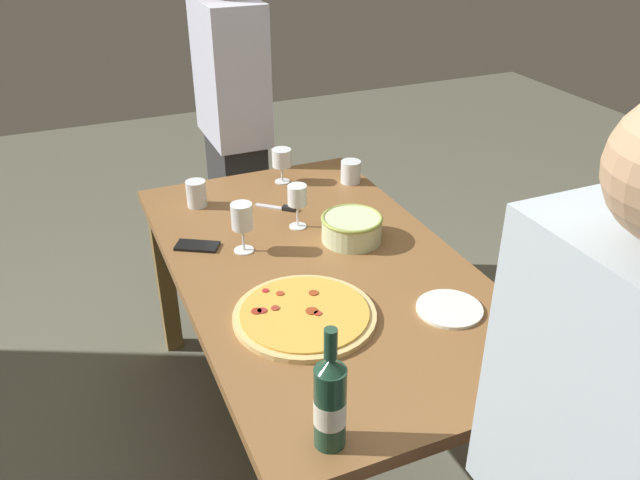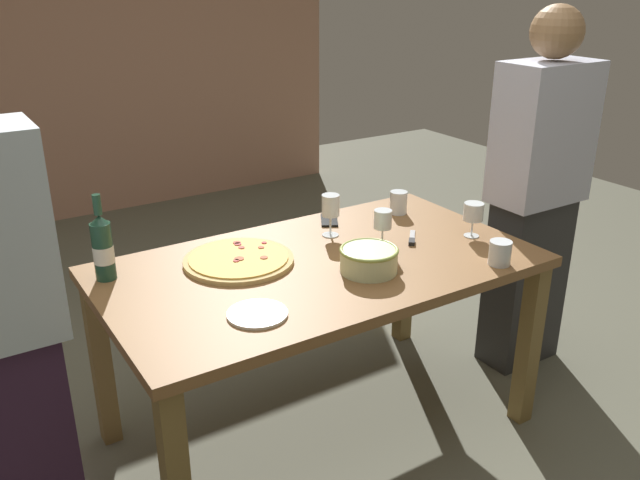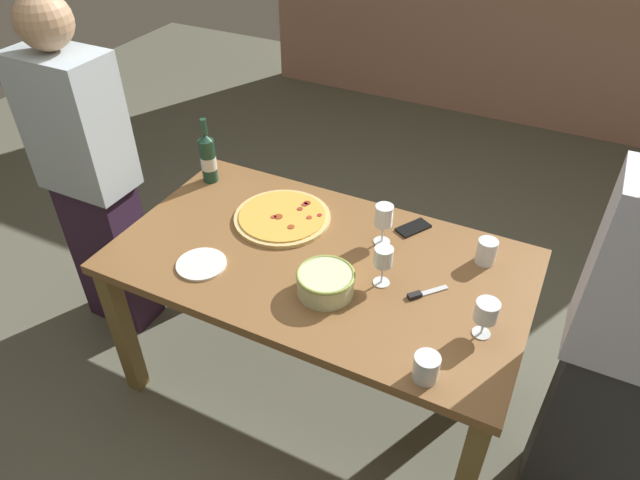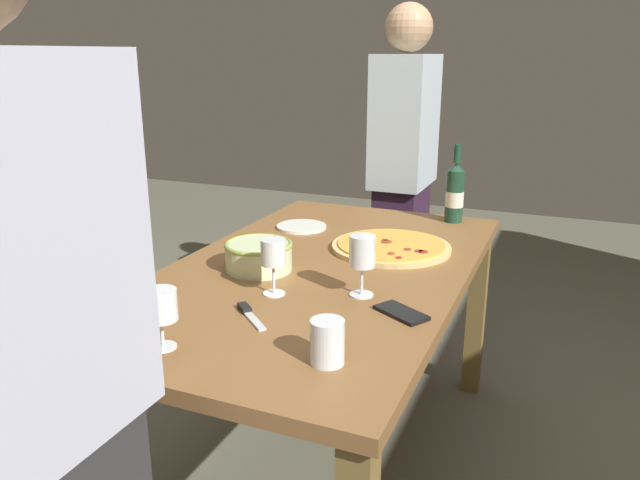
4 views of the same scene
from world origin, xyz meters
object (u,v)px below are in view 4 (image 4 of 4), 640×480
object	(u,v)px
wine_bottle	(455,192)
side_plate	(301,227)
dining_table	(320,294)
serving_bowl	(259,255)
pizza_knife	(249,313)
cell_phone	(401,313)
cup_amber	(107,296)
wine_glass_far_left	(273,255)
person_host	(403,180)
wine_glass_near_pizza	(160,307)
pizza	(391,247)
cup_ceramic	(327,342)
wine_glass_by_bottle	(362,255)
person_guest_left	(20,432)

from	to	relation	value
wine_bottle	side_plate	xyz separation A→B (m)	(0.32, -0.52, -0.11)
dining_table	serving_bowl	distance (m)	0.24
serving_bowl	pizza_knife	bearing A→B (deg)	23.89
dining_table	cell_phone	world-z (taller)	cell_phone
cell_phone	cup_amber	bearing A→B (deg)	142.22
wine_glass_far_left	person_host	size ratio (longest dim) A/B	0.10
wine_glass_near_pizza	person_host	world-z (taller)	person_host
cup_amber	cell_phone	world-z (taller)	cup_amber
pizza	wine_glass_near_pizza	xyz separation A→B (m)	(0.91, -0.27, 0.09)
wine_bottle	wine_glass_far_left	size ratio (longest dim) A/B	1.93
person_host	cup_ceramic	bearing A→B (deg)	7.94
wine_glass_near_pizza	wine_glass_by_bottle	bearing A→B (deg)	146.72
pizza	wine_bottle	xyz separation A→B (m)	(-0.45, 0.12, 0.11)
wine_glass_near_pizza	cell_phone	world-z (taller)	wine_glass_near_pizza
cup_amber	person_host	bearing A→B (deg)	168.92
wine_glass_near_pizza	person_guest_left	size ratio (longest dim) A/B	0.09
dining_table	person_host	size ratio (longest dim) A/B	0.99
pizza_knife	person_host	bearing A→B (deg)	-179.16
serving_bowl	pizza_knife	size ratio (longest dim) A/B	1.57
wine_glass_by_bottle	cell_phone	xyz separation A→B (m)	(0.08, 0.14, -0.11)
wine_bottle	dining_table	bearing A→B (deg)	-21.64
side_plate	person_guest_left	distance (m)	1.50
cell_phone	person_guest_left	world-z (taller)	person_guest_left
serving_bowl	person_host	size ratio (longest dim) A/B	0.13
serving_bowl	person_guest_left	world-z (taller)	person_guest_left
dining_table	wine_bottle	size ratio (longest dim) A/B	5.17
person_guest_left	wine_glass_by_bottle	bearing A→B (deg)	-12.53
wine_glass_by_bottle	cup_ceramic	bearing A→B (deg)	8.58
wine_glass_far_left	person_host	xyz separation A→B (m)	(-1.38, -0.02, -0.05)
side_plate	person_host	world-z (taller)	person_host
wine_glass_near_pizza	wine_glass_far_left	xyz separation A→B (m)	(-0.39, 0.09, 0.01)
dining_table	pizza	distance (m)	0.32
wine_glass_near_pizza	cup_ceramic	distance (m)	0.39
wine_glass_near_pizza	person_guest_left	xyz separation A→B (m)	(0.45, 0.07, -0.03)
side_plate	cup_ceramic	bearing A→B (deg)	27.57
cup_ceramic	pizza	bearing A→B (deg)	-172.92
wine_glass_near_pizza	person_guest_left	world-z (taller)	person_guest_left
dining_table	cup_amber	distance (m)	0.67
wine_bottle	wine_glass_near_pizza	size ratio (longest dim) A/B	2.19
person_host	person_guest_left	size ratio (longest dim) A/B	0.99
pizza_knife	wine_bottle	bearing A→B (deg)	164.99
cup_amber	person_host	xyz separation A→B (m)	(-1.66, 0.33, 0.02)
cup_ceramic	wine_glass_by_bottle	bearing A→B (deg)	-171.42
person_host	person_guest_left	bearing A→B (deg)	-2.34
person_host	cup_amber	bearing A→B (deg)	-13.36
wine_glass_by_bottle	cell_phone	bearing A→B (deg)	58.56
wine_glass_near_pizza	person_guest_left	distance (m)	0.45
serving_bowl	wine_glass_near_pizza	world-z (taller)	wine_glass_near_pizza
wine_bottle	pizza_knife	xyz separation A→B (m)	(1.13, -0.30, -0.11)
wine_bottle	pizza_knife	size ratio (longest dim) A/B	2.30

